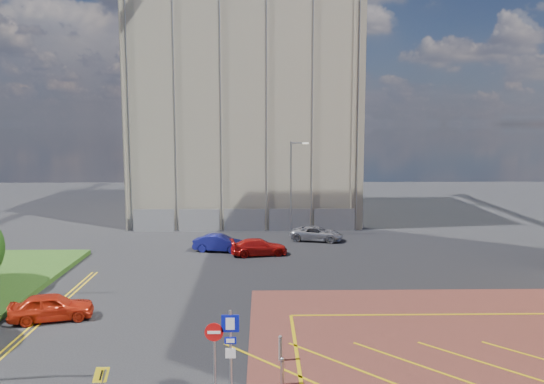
{
  "coord_description": "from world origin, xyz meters",
  "views": [
    {
      "loc": [
        1.59,
        -16.19,
        9.42
      ],
      "look_at": [
        1.98,
        4.61,
        6.75
      ],
      "focal_mm": 35.0,
      "sensor_mm": 36.0,
      "label": 1
    }
  ],
  "objects_px": {
    "car_blue_back": "(219,243)",
    "car_silver_back": "(317,234)",
    "car_red_left": "(52,307)",
    "sign_cluster": "(224,346)",
    "car_red_back": "(259,247)",
    "lamp_back": "(292,185)"
  },
  "relations": [
    {
      "from": "car_blue_back",
      "to": "car_silver_back",
      "type": "bearing_deg",
      "value": -54.61
    },
    {
      "from": "car_red_left",
      "to": "car_silver_back",
      "type": "bearing_deg",
      "value": -54.91
    },
    {
      "from": "car_red_left",
      "to": "sign_cluster",
      "type": "bearing_deg",
      "value": -145.68
    },
    {
      "from": "car_blue_back",
      "to": "sign_cluster",
      "type": "bearing_deg",
      "value": -164.56
    },
    {
      "from": "car_red_back",
      "to": "car_silver_back",
      "type": "relative_size",
      "value": 0.97
    },
    {
      "from": "sign_cluster",
      "to": "car_red_left",
      "type": "distance_m",
      "value": 11.84
    },
    {
      "from": "car_blue_back",
      "to": "car_red_back",
      "type": "height_order",
      "value": "car_blue_back"
    },
    {
      "from": "car_red_back",
      "to": "lamp_back",
      "type": "bearing_deg",
      "value": -32.22
    },
    {
      "from": "sign_cluster",
      "to": "car_red_back",
      "type": "distance_m",
      "value": 20.43
    },
    {
      "from": "lamp_back",
      "to": "sign_cluster",
      "type": "bearing_deg",
      "value": -97.97
    },
    {
      "from": "sign_cluster",
      "to": "car_silver_back",
      "type": "relative_size",
      "value": 0.76
    },
    {
      "from": "car_blue_back",
      "to": "car_red_left",
      "type": "bearing_deg",
      "value": 163.54
    },
    {
      "from": "sign_cluster",
      "to": "car_red_back",
      "type": "xyz_separation_m",
      "value": [
        1.05,
        20.36,
        -1.36
      ]
    },
    {
      "from": "car_blue_back",
      "to": "car_red_back",
      "type": "distance_m",
      "value": 3.18
    },
    {
      "from": "lamp_back",
      "to": "sign_cluster",
      "type": "xyz_separation_m",
      "value": [
        -3.78,
        -27.02,
        -2.41
      ]
    },
    {
      "from": "lamp_back",
      "to": "car_red_left",
      "type": "height_order",
      "value": "lamp_back"
    },
    {
      "from": "car_red_left",
      "to": "car_silver_back",
      "type": "relative_size",
      "value": 0.92
    },
    {
      "from": "lamp_back",
      "to": "car_red_left",
      "type": "bearing_deg",
      "value": -123.3
    },
    {
      "from": "car_red_left",
      "to": "car_silver_back",
      "type": "xyz_separation_m",
      "value": [
        14.62,
        17.38,
        -0.07
      ]
    },
    {
      "from": "car_red_back",
      "to": "car_silver_back",
      "type": "height_order",
      "value": "car_red_back"
    },
    {
      "from": "car_red_left",
      "to": "lamp_back",
      "type": "bearing_deg",
      "value": -48.15
    },
    {
      "from": "lamp_back",
      "to": "sign_cluster",
      "type": "distance_m",
      "value": 27.38
    }
  ]
}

